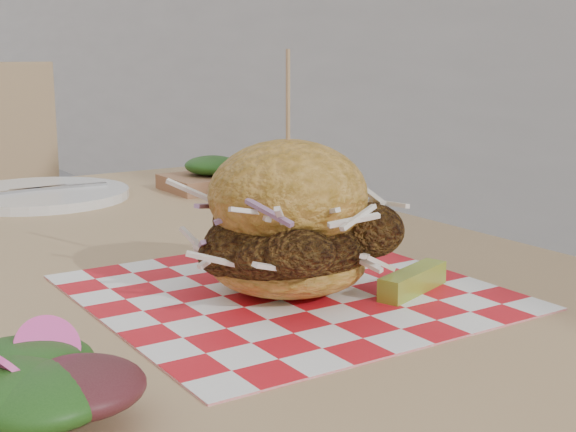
# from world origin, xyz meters

# --- Properties ---
(patio_table) EXTENTS (0.80, 1.20, 0.75)m
(patio_table) POSITION_xyz_m (0.34, 0.10, 0.67)
(patio_table) COLOR tan
(patio_table) RESTS_ON ground
(paper_liner) EXTENTS (0.36, 0.36, 0.00)m
(paper_liner) POSITION_xyz_m (0.39, -0.12, 0.75)
(paper_liner) COLOR red
(paper_liner) RESTS_ON patio_table
(sandwich) EXTENTS (0.20, 0.20, 0.23)m
(sandwich) POSITION_xyz_m (0.39, -0.12, 0.81)
(sandwich) COLOR #C38B37
(sandwich) RESTS_ON paper_liner
(pickle_spear) EXTENTS (0.10, 0.05, 0.02)m
(pickle_spear) POSITION_xyz_m (0.49, -0.18, 0.76)
(pickle_spear) COLOR #909F2E
(pickle_spear) RESTS_ON paper_liner
(side_salad) EXTENTS (0.14, 0.14, 0.05)m
(side_salad) POSITION_xyz_m (0.12, -0.24, 0.76)
(side_salad) COLOR #3F1419
(side_salad) RESTS_ON patio_table
(place_setting) EXTENTS (0.27, 0.27, 0.02)m
(place_setting) POSITION_xyz_m (0.34, 0.50, 0.76)
(place_setting) COLOR white
(place_setting) RESTS_ON patio_table
(kraft_tray) EXTENTS (0.15, 0.12, 0.06)m
(kraft_tray) POSITION_xyz_m (0.60, 0.44, 0.77)
(kraft_tray) COLOR #976544
(kraft_tray) RESTS_ON patio_table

